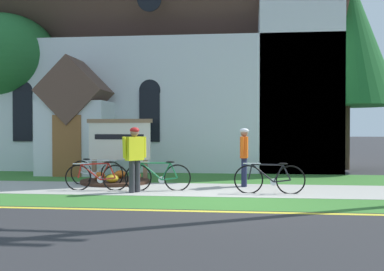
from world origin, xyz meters
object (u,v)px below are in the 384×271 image
object	(u,v)px
bicycle_yellow	(97,177)
church_sign	(119,141)
yard_deciduous_tree	(7,58)
bicycle_orange	(270,179)
roadside_conifer	(347,37)
cyclist_in_green_jersey	(244,153)
bicycle_black	(96,172)
cyclist_in_orange_jersey	(135,154)
bicycle_green	(158,177)

from	to	relation	value
bicycle_yellow	church_sign	bearing A→B (deg)	88.27
yard_deciduous_tree	bicycle_orange	bearing A→B (deg)	-28.96
bicycle_yellow	bicycle_orange	world-z (taller)	bicycle_orange
roadside_conifer	bicycle_yellow	bearing A→B (deg)	-140.64
bicycle_yellow	yard_deciduous_tree	distance (m)	8.80
church_sign	yard_deciduous_tree	size ratio (longest dim) A/B	0.33
bicycle_orange	cyclist_in_green_jersey	size ratio (longest dim) A/B	1.08
bicycle_black	roadside_conifer	bearing A→B (deg)	33.84
yard_deciduous_tree	cyclist_in_orange_jersey	bearing A→B (deg)	-40.95
church_sign	bicycle_green	xyz separation A→B (m)	(1.57, -1.91, -0.88)
bicycle_yellow	roadside_conifer	size ratio (longest dim) A/B	0.21
church_sign	bicycle_black	xyz separation A→B (m)	(-0.41, -1.03, -0.88)
bicycle_black	bicycle_yellow	bearing A→B (deg)	-70.29
cyclist_in_green_jersey	yard_deciduous_tree	distance (m)	10.98
bicycle_green	roadside_conifer	distance (m)	10.36
bicycle_yellow	roadside_conifer	distance (m)	11.49
bicycle_yellow	yard_deciduous_tree	xyz separation A→B (m)	(-5.54, 5.45, 4.12)
church_sign	bicycle_black	distance (m)	1.42
bicycle_black	bicycle_orange	xyz separation A→B (m)	(4.88, -1.09, 0.01)
church_sign	cyclist_in_orange_jersey	bearing A→B (deg)	-65.86
roadside_conifer	yard_deciduous_tree	size ratio (longest dim) A/B	1.29
bicycle_green	yard_deciduous_tree	bearing A→B (deg)	143.24
bicycle_green	bicycle_black	distance (m)	2.16
church_sign	cyclist_in_orange_jersey	distance (m)	2.54
cyclist_in_green_jersey	cyclist_in_orange_jersey	distance (m)	3.15
cyclist_in_green_jersey	roadside_conifer	world-z (taller)	roadside_conifer
bicycle_orange	cyclist_in_orange_jersey	distance (m)	3.49
bicycle_green	bicycle_black	world-z (taller)	bicycle_green
bicycle_orange	cyclist_in_orange_jersey	xyz separation A→B (m)	(-3.44, -0.18, 0.60)
church_sign	cyclist_in_green_jersey	world-z (taller)	church_sign
bicycle_green	cyclist_in_orange_jersey	xyz separation A→B (m)	(-0.54, -0.40, 0.61)
bicycle_orange	cyclist_in_green_jersey	world-z (taller)	cyclist_in_green_jersey
cyclist_in_orange_jersey	yard_deciduous_tree	size ratio (longest dim) A/B	0.27
bicycle_yellow	cyclist_in_green_jersey	world-z (taller)	cyclist_in_green_jersey
bicycle_orange	yard_deciduous_tree	distance (m)	12.22
bicycle_yellow	bicycle_black	distance (m)	1.03
church_sign	cyclist_in_green_jersey	xyz separation A→B (m)	(3.85, -0.90, -0.29)
church_sign	bicycle_orange	size ratio (longest dim) A/B	1.16
bicycle_black	cyclist_in_orange_jersey	world-z (taller)	cyclist_in_orange_jersey
bicycle_black	cyclist_in_green_jersey	size ratio (longest dim) A/B	1.03
church_sign	yard_deciduous_tree	bearing A→B (deg)	148.37
bicycle_green	roadside_conifer	size ratio (longest dim) A/B	0.22
church_sign	yard_deciduous_tree	world-z (taller)	yard_deciduous_tree
cyclist_in_orange_jersey	roadside_conifer	world-z (taller)	roadside_conifer
church_sign	yard_deciduous_tree	distance (m)	7.33
roadside_conifer	yard_deciduous_tree	distance (m)	13.65
yard_deciduous_tree	bicycle_green	bearing A→B (deg)	-36.76
bicycle_black	yard_deciduous_tree	size ratio (longest dim) A/B	0.27
cyclist_in_orange_jersey	bicycle_yellow	bearing A→B (deg)	164.41
bicycle_green	yard_deciduous_tree	size ratio (longest dim) A/B	0.28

